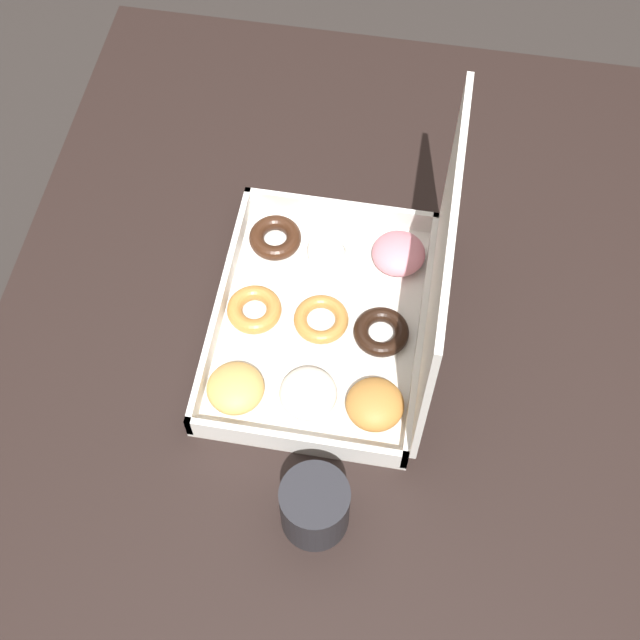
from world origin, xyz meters
TOP-DOWN VIEW (x-y plane):
  - ground_plane at (0.00, 0.00)m, footprint 8.00×8.00m
  - dining_table at (0.00, 0.00)m, footprint 1.18×0.93m
  - donut_box at (-0.04, 0.00)m, footprint 0.36×0.28m
  - coffee_mug at (0.21, 0.00)m, footprint 0.08×0.08m

SIDE VIEW (x-z plane):
  - ground_plane at x=0.00m, z-range 0.00..0.00m
  - dining_table at x=0.00m, z-range 0.27..0.97m
  - coffee_mug at x=0.21m, z-range 0.71..0.79m
  - donut_box at x=-0.04m, z-range 0.61..0.91m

